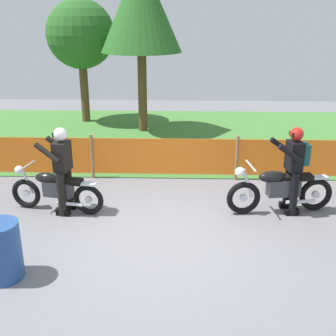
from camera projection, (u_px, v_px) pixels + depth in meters
The scene contains 10 objects.
ground at pixel (157, 241), 7.32m from camera, with size 24.00×24.00×0.02m, color slate.
grass_verge at pixel (169, 136), 13.29m from camera, with size 24.00×7.02×0.01m, color #427A33.
barrier_fence at pixel (164, 157), 9.82m from camera, with size 10.03×0.08×1.05m.
tree_leftmost at pixel (81, 35), 14.12m from camera, with size 2.26×2.26×4.07m.
tree_near_left at pixel (141, 5), 12.63m from camera, with size 2.45×2.45×5.21m.
motorcycle_lead at pixel (280, 189), 8.21m from camera, with size 2.09×0.61×0.99m.
motorcycle_trailing at pixel (56, 190), 8.27m from camera, with size 1.90×0.66×0.91m.
rider_lead at pixel (294, 165), 8.07m from camera, with size 0.72×0.60×1.69m.
rider_trailing at pixel (62, 167), 8.06m from camera, with size 0.63×0.62×1.69m.
oil_drum at pixel (1, 251), 6.19m from camera, with size 0.58×0.58×0.88m, color navy.
Camera 1 is at (0.40, -6.42, 3.72)m, focal length 45.89 mm.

